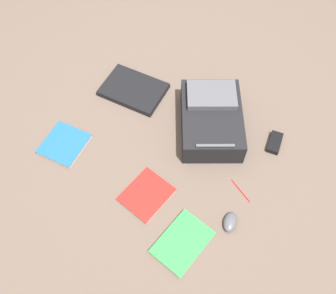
# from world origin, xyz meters

# --- Properties ---
(ground_plane) EXTENTS (3.89, 3.89, 0.00)m
(ground_plane) POSITION_xyz_m (0.00, 0.00, 0.00)
(ground_plane) COLOR brown
(backpack) EXTENTS (0.49, 0.54, 0.18)m
(backpack) POSITION_xyz_m (0.14, 0.20, 0.08)
(backpack) COLOR black
(backpack) RESTS_ON ground_plane
(laptop) EXTENTS (0.36, 0.27, 0.03)m
(laptop) POSITION_xyz_m (-0.36, 0.20, 0.02)
(laptop) COLOR black
(laptop) RESTS_ON ground_plane
(book_blue) EXTENTS (0.23, 0.26, 0.02)m
(book_blue) POSITION_xyz_m (0.05, -0.32, 0.01)
(book_blue) COLOR silver
(book_blue) RESTS_ON ground_plane
(book_comic) EXTENTS (0.23, 0.29, 0.02)m
(book_comic) POSITION_xyz_m (0.32, -0.45, 0.01)
(book_comic) COLOR silver
(book_comic) RESTS_ON ground_plane
(book_manual) EXTENTS (0.23, 0.24, 0.02)m
(book_manual) POSITION_xyz_m (-0.47, -0.29, 0.01)
(book_manual) COLOR silver
(book_manual) RESTS_ON ground_plane
(computer_mouse) EXTENTS (0.08, 0.11, 0.04)m
(computer_mouse) POSITION_xyz_m (0.47, -0.25, 0.02)
(computer_mouse) COLOR #4C4C51
(computer_mouse) RESTS_ON ground_plane
(power_brick) EXTENTS (0.08, 0.14, 0.03)m
(power_brick) POSITION_xyz_m (0.49, 0.27, 0.02)
(power_brick) COLOR black
(power_brick) RESTS_ON ground_plane
(pen_black) EXTENTS (0.13, 0.07, 0.01)m
(pen_black) POSITION_xyz_m (0.44, -0.07, 0.00)
(pen_black) COLOR red
(pen_black) RESTS_ON ground_plane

